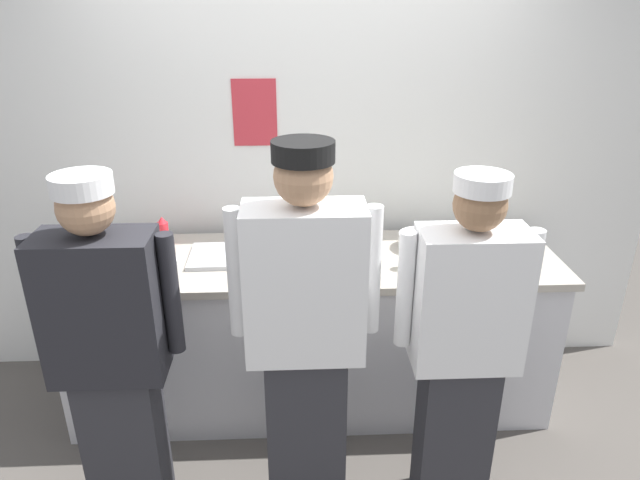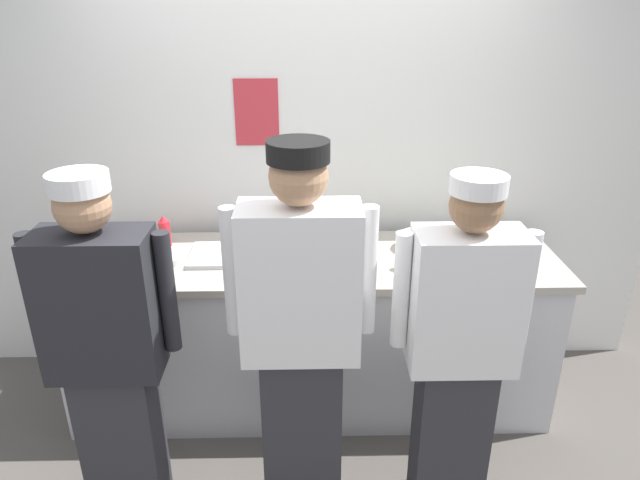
% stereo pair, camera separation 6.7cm
% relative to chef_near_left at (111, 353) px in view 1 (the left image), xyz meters
% --- Properties ---
extents(ground_plane, '(9.00, 9.00, 0.00)m').
position_rel_chef_near_left_xyz_m(ground_plane, '(0.84, 0.39, -0.87)').
color(ground_plane, '#514C47').
extents(wall_back, '(4.17, 0.11, 2.72)m').
position_rel_chef_near_left_xyz_m(wall_back, '(0.84, 1.27, 0.49)').
color(wall_back, silver).
rests_on(wall_back, ground).
extents(prep_counter, '(2.66, 0.73, 0.92)m').
position_rel_chef_near_left_xyz_m(prep_counter, '(0.84, 0.77, -0.41)').
color(prep_counter, silver).
rests_on(prep_counter, ground).
extents(chef_near_left, '(0.59, 0.24, 1.63)m').
position_rel_chef_near_left_xyz_m(chef_near_left, '(0.00, 0.00, 0.00)').
color(chef_near_left, '#2D2D33').
rests_on(chef_near_left, ground).
extents(chef_center, '(0.62, 0.24, 1.74)m').
position_rel_chef_near_left_xyz_m(chef_center, '(0.80, 0.03, 0.06)').
color(chef_center, '#2D2D33').
rests_on(chef_center, ground).
extents(chef_far_right, '(0.59, 0.24, 1.61)m').
position_rel_chef_near_left_xyz_m(chef_far_right, '(1.47, 0.03, -0.01)').
color(chef_far_right, '#2D2D33').
rests_on(chef_far_right, ground).
extents(plate_stack_front, '(0.20, 0.20, 0.07)m').
position_rel_chef_near_left_xyz_m(plate_stack_front, '(0.77, 0.71, 0.09)').
color(plate_stack_front, white).
rests_on(plate_stack_front, prep_counter).
extents(plate_stack_rear, '(0.24, 0.24, 0.08)m').
position_rel_chef_near_left_xyz_m(plate_stack_rear, '(1.45, 0.87, 0.09)').
color(plate_stack_rear, white).
rests_on(plate_stack_rear, prep_counter).
extents(mixing_bowl_steel, '(0.31, 0.31, 0.14)m').
position_rel_chef_near_left_xyz_m(mixing_bowl_steel, '(-0.18, 0.73, 0.12)').
color(mixing_bowl_steel, '#B7BABF').
rests_on(mixing_bowl_steel, prep_counter).
extents(sheet_tray, '(0.45, 0.32, 0.02)m').
position_rel_chef_near_left_xyz_m(sheet_tray, '(0.42, 0.79, 0.06)').
color(sheet_tray, '#B7BABF').
rests_on(sheet_tray, prep_counter).
extents(squeeze_bottle_primary, '(0.06, 0.06, 0.18)m').
position_rel_chef_near_left_xyz_m(squeeze_bottle_primary, '(0.03, 0.95, 0.14)').
color(squeeze_bottle_primary, red).
rests_on(squeeze_bottle_primary, prep_counter).
extents(squeeze_bottle_secondary, '(0.06, 0.06, 0.20)m').
position_rel_chef_near_left_xyz_m(squeeze_bottle_secondary, '(1.37, 0.63, 0.15)').
color(squeeze_bottle_secondary, '#56A333').
rests_on(squeeze_bottle_secondary, prep_counter).
extents(ramekin_orange_sauce, '(0.08, 0.08, 0.05)m').
position_rel_chef_near_left_xyz_m(ramekin_orange_sauce, '(1.15, 0.81, 0.08)').
color(ramekin_orange_sauce, white).
rests_on(ramekin_orange_sauce, prep_counter).
extents(ramekin_green_sauce, '(0.10, 0.10, 0.04)m').
position_rel_chef_near_left_xyz_m(ramekin_green_sauce, '(0.12, 0.71, 0.07)').
color(ramekin_green_sauce, white).
rests_on(ramekin_green_sauce, prep_counter).
extents(ramekin_yellow_sauce, '(0.09, 0.09, 0.04)m').
position_rel_chef_near_left_xyz_m(ramekin_yellow_sauce, '(1.73, 0.62, 0.08)').
color(ramekin_yellow_sauce, white).
rests_on(ramekin_yellow_sauce, prep_counter).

